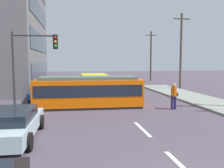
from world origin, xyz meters
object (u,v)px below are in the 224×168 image
Objects in this scene: traffic_light_mast at (32,57)px; utility_pole_far at (151,55)px; utility_pole_mid at (181,50)px; parked_sedan_mid at (11,124)px; pedestrian_crossing at (174,95)px; streetcar_tram at (88,91)px; parked_sedan_furthest at (49,84)px; city_bus at (95,82)px; parked_sedan_far at (43,91)px.

traffic_light_mast is 26.29m from utility_pole_far.
traffic_light_mast is at bearing -144.77° from utility_pole_mid.
utility_pole_far is at bearing 61.14° from parked_sedan_mid.
parked_sedan_mid is at bearing -152.45° from pedestrian_crossing.
streetcar_tram is 1.71× the size of parked_sedan_furthest.
parked_sedan_furthest is at bearing 173.77° from utility_pole_mid.
parked_sedan_furthest is at bearing 148.76° from city_bus.
city_bus is 1.28× the size of parked_sedan_far.
parked_sedan_far is (-3.36, 3.96, -0.43)m from streetcar_tram.
traffic_light_mast is at bearing -158.16° from streetcar_tram.
traffic_light_mast is at bearing -90.04° from parked_sedan_far.
parked_sedan_furthest is 11.72m from traffic_light_mast.
parked_sedan_mid is at bearing -118.86° from utility_pole_far.
streetcar_tram is at bearing 21.84° from traffic_light_mast.
parked_sedan_furthest is 14.60m from utility_pole_mid.
parked_sedan_furthest is 18.37m from utility_pole_far.
parked_sedan_mid is at bearing -118.71° from streetcar_tram.
city_bus is 14.38m from parked_sedan_mid.
traffic_light_mast reaches higher than parked_sedan_far.
utility_pole_far is (11.30, 20.46, 2.98)m from streetcar_tram.
streetcar_tram is at bearing -49.70° from parked_sedan_far.
parked_sedan_mid is 16.40m from parked_sedan_furthest.
traffic_light_mast is at bearing -123.92° from utility_pole_far.
city_bus reaches higher than pedestrian_crossing.
traffic_light_mast is at bearing -117.58° from city_bus.
streetcar_tram reaches higher than city_bus.
parked_sedan_furthest is at bearing 90.83° from parked_sedan_far.
utility_pole_mid reaches higher than city_bus.
streetcar_tram is 13.97m from utility_pole_mid.
parked_sedan_far is 0.97× the size of traffic_light_mast.
pedestrian_crossing is 23.24m from utility_pole_far.
pedestrian_crossing is 14.70m from parked_sedan_furthest.
city_bus is 5.38m from parked_sedan_furthest.
parked_sedan_far and parked_sedan_furthest have the same top height.
traffic_light_mast reaches higher than parked_sedan_furthest.
utility_pole_mid is at bearing 35.23° from traffic_light_mast.
parked_sedan_mid is 0.98× the size of traffic_light_mast.
parked_sedan_far is at bearing -131.62° from utility_pole_far.
parked_sedan_furthest is 0.51× the size of utility_pole_mid.
city_bus reaches higher than parked_sedan_furthest.
parked_sedan_mid is at bearing -90.09° from parked_sedan_furthest.
utility_pole_mid is at bearing 62.67° from pedestrian_crossing.
streetcar_tram is 1.54× the size of parked_sedan_far.
pedestrian_crossing is 10.38m from parked_sedan_far.
streetcar_tram is 7.25m from parked_sedan_mid.
parked_sedan_furthest is at bearing -144.79° from utility_pole_far.
traffic_light_mast is 0.58× the size of utility_pole_mid.
pedestrian_crossing is at bearing 27.55° from parked_sedan_mid.
traffic_light_mast is (-3.36, -1.35, 2.27)m from streetcar_tram.
utility_pole_far reaches higher than traffic_light_mast.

